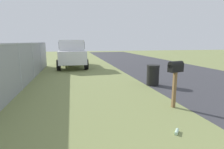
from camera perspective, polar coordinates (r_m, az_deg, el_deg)
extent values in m
cube|color=brown|center=(5.65, 19.37, -4.67)|extent=(0.09, 0.09, 1.09)
cube|color=black|center=(5.52, 19.78, 1.93)|extent=(0.31, 0.49, 0.22)
cylinder|color=black|center=(5.50, 19.85, 3.06)|extent=(0.31, 0.49, 0.20)
cube|color=red|center=(5.60, 19.22, 2.76)|extent=(0.02, 0.04, 0.18)
cube|color=silver|center=(14.38, -12.81, 5.88)|extent=(4.92, 2.01, 0.90)
cube|color=silver|center=(13.76, -12.88, 9.14)|extent=(1.70, 1.79, 0.76)
cube|color=black|center=(13.76, -12.88, 9.14)|extent=(1.65, 1.83, 0.53)
cube|color=silver|center=(15.47, -9.71, 8.18)|extent=(2.54, 0.14, 0.12)
cube|color=silver|center=(15.43, -16.27, 7.91)|extent=(2.54, 0.14, 0.12)
cylinder|color=black|center=(12.89, -8.29, 3.29)|extent=(0.77, 0.28, 0.76)
cylinder|color=black|center=(12.84, -16.78, 2.93)|extent=(0.77, 0.28, 0.76)
cylinder|color=black|center=(16.08, -9.48, 4.66)|extent=(0.77, 0.28, 0.76)
cylinder|color=black|center=(16.04, -16.29, 4.37)|extent=(0.77, 0.28, 0.76)
cylinder|color=black|center=(8.29, 13.00, -0.48)|extent=(0.55, 0.55, 0.86)
cylinder|color=black|center=(8.22, 13.13, 2.73)|extent=(0.58, 0.58, 0.08)
cylinder|color=#9EA3A8|center=(8.04, -27.56, 2.10)|extent=(0.07, 0.07, 1.92)
cylinder|color=#9EA3A8|center=(10.47, -24.15, 4.05)|extent=(0.07, 0.07, 1.92)
cylinder|color=#9EA3A8|center=(12.94, -22.02, 5.26)|extent=(0.07, 0.07, 1.92)
cylinder|color=#9EA3A8|center=(15.43, -20.57, 6.07)|extent=(0.07, 0.07, 1.92)
cube|color=#9EA3A8|center=(6.76, -30.89, 8.39)|extent=(17.63, 0.04, 0.04)
cube|color=gray|center=(6.84, -30.17, 0.60)|extent=(17.63, 0.01, 1.92)
cylinder|color=#B2D8BF|center=(4.30, 20.09, -16.87)|extent=(0.21, 0.19, 0.07)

